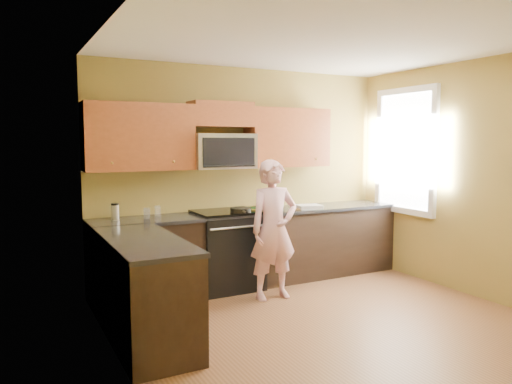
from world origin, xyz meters
TOP-DOWN VIEW (x-y plane):
  - floor at (0.00, 0.00)m, footprint 4.00×4.00m
  - ceiling at (0.00, 0.00)m, footprint 4.00×4.00m
  - wall_back at (0.00, 2.00)m, footprint 4.00×0.00m
  - wall_left at (-2.00, 0.00)m, footprint 0.00×4.00m
  - wall_right at (2.00, 0.00)m, footprint 0.00×4.00m
  - cabinet_back_run at (0.00, 1.70)m, footprint 4.00×0.60m
  - cabinet_left_run at (-1.70, 0.60)m, footprint 0.60×1.60m
  - countertop_back at (0.00, 1.69)m, footprint 4.00×0.62m
  - countertop_left at (-1.69, 0.60)m, footprint 0.62×1.60m
  - stove at (-0.40, 1.68)m, footprint 0.76×0.65m
  - microwave at (-0.40, 1.80)m, footprint 0.76×0.40m
  - upper_cab_left at (-1.39, 1.83)m, footprint 1.22×0.33m
  - upper_cab_right at (0.54, 1.83)m, footprint 1.12×0.33m
  - upper_cab_over_mw at (-0.40, 1.83)m, footprint 0.76×0.33m
  - window at (1.98, 1.20)m, footprint 0.06×1.06m
  - woman at (-0.09, 1.09)m, footprint 0.59×0.40m
  - frying_pan at (-0.31, 1.48)m, footprint 0.33×0.47m
  - butter_tub at (-0.06, 1.61)m, footprint 0.14×0.14m
  - toast_slice at (0.53, 1.53)m, footprint 0.14×0.14m
  - napkin_a at (-0.28, 1.60)m, footprint 0.13×0.14m
  - napkin_b at (0.38, 1.76)m, footprint 0.14×0.15m
  - dish_towel at (0.69, 1.55)m, footprint 0.34×0.29m
  - travel_mug at (-1.69, 1.77)m, footprint 0.10×0.10m
  - glass_a at (-1.36, 1.69)m, footprint 0.08×0.08m
  - glass_b at (-1.20, 1.84)m, footprint 0.07×0.07m

SIDE VIEW (x-z plane):
  - floor at x=0.00m, z-range 0.00..0.00m
  - cabinet_back_run at x=0.00m, z-range 0.00..0.88m
  - cabinet_left_run at x=-1.70m, z-range 0.00..0.88m
  - stove at x=-0.40m, z-range 0.00..0.95m
  - woman at x=-0.09m, z-range 0.00..1.57m
  - countertop_back at x=0.00m, z-range 0.88..0.92m
  - countertop_left at x=-1.69m, z-range 0.88..0.92m
  - butter_tub at x=-0.06m, z-range 0.88..0.96m
  - travel_mug at x=-1.69m, z-range 0.83..1.01m
  - toast_slice at x=0.53m, z-range 0.92..0.93m
  - dish_towel at x=0.69m, z-range 0.92..0.97m
  - frying_pan at x=-0.31m, z-range 0.92..0.98m
  - napkin_a at x=-0.28m, z-range 0.92..0.98m
  - napkin_b at x=0.38m, z-range 0.92..0.99m
  - glass_a at x=-1.36m, z-range 0.92..1.04m
  - glass_b at x=-1.20m, z-range 0.92..1.04m
  - wall_back at x=0.00m, z-range -0.65..3.35m
  - wall_left at x=-2.00m, z-range -0.65..3.35m
  - wall_right at x=2.00m, z-range -0.65..3.35m
  - microwave at x=-0.40m, z-range 1.24..1.66m
  - upper_cab_left at x=-1.39m, z-range 1.07..1.82m
  - upper_cab_right at x=0.54m, z-range 1.07..1.82m
  - window at x=1.98m, z-range 0.82..2.48m
  - upper_cab_over_mw at x=-0.40m, z-range 1.95..2.25m
  - ceiling at x=0.00m, z-range 2.70..2.70m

